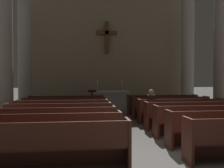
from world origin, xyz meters
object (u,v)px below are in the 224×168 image
at_px(pew_left_row_1, 42,145).
at_px(pew_left_row_4, 59,117).
at_px(pew_right_row_4, 193,115).
at_px(candlestick_left, 97,88).
at_px(pew_left_row_6, 65,109).
at_px(column_right_second, 223,40).
at_px(lone_worshipper, 151,105).
at_px(lectern, 92,101).
at_px(pew_left_row_5, 62,113).
at_px(pew_right_row_6, 170,107).
at_px(pew_right_row_7, 162,105).
at_px(column_left_third, 25,47).
at_px(pew_left_row_7, 66,106).
at_px(altar, 110,99).
at_px(candlestick_right, 122,87).
at_px(pew_right_row_5, 180,111).
at_px(pew_left_row_2, 50,132).
at_px(pew_left_row_3, 55,124).
at_px(column_left_second, 3,36).
at_px(column_right_third, 188,50).
at_px(pew_right_row_3, 209,120).

xyz_separation_m(pew_left_row_1, pew_left_row_4, (0.00, 3.32, 0.00)).
height_order(pew_right_row_4, candlestick_left, candlestick_left).
height_order(pew_left_row_6, column_right_second, column_right_second).
bearing_deg(lone_worshipper, lectern, 121.13).
height_order(pew_left_row_5, pew_right_row_6, same).
height_order(pew_right_row_7, candlestick_left, candlestick_left).
bearing_deg(lone_worshipper, column_left_third, 139.61).
bearing_deg(column_left_third, pew_left_row_5, -63.76).
xyz_separation_m(pew_left_row_5, pew_left_row_7, (0.00, 2.21, 0.00)).
relative_size(pew_left_row_5, column_left_third, 0.47).
bearing_deg(column_left_third, candlestick_left, -3.02).
xyz_separation_m(pew_left_row_6, candlestick_left, (1.57, 3.66, 0.73)).
bearing_deg(pew_left_row_4, pew_left_row_1, -90.00).
relative_size(altar, candlestick_right, 3.55).
bearing_deg(column_left_third, pew_right_row_7, -21.57).
distance_m(pew_right_row_5, pew_right_row_7, 2.21).
relative_size(pew_left_row_4, column_left_third, 0.47).
relative_size(pew_left_row_2, pew_left_row_5, 1.00).
relative_size(pew_left_row_4, pew_right_row_5, 1.00).
xyz_separation_m(pew_left_row_3, pew_right_row_4, (4.54, 1.11, 0.00)).
bearing_deg(candlestick_right, candlestick_left, 180.00).
relative_size(pew_right_row_7, column_left_second, 0.47).
relative_size(candlestick_left, lone_worshipper, 0.47).
height_order(column_right_second, altar, column_right_second).
distance_m(pew_left_row_5, pew_left_row_7, 2.21).
bearing_deg(candlestick_left, lone_worshipper, -69.36).
distance_m(pew_left_row_5, altar, 5.28).
xyz_separation_m(column_left_second, candlestick_right, (5.42, 3.53, -2.25)).
relative_size(pew_left_row_1, lone_worshipper, 2.55).
height_order(pew_right_row_6, column_left_second, column_left_second).
xyz_separation_m(pew_left_row_5, candlestick_right, (2.97, 4.76, 0.73)).
xyz_separation_m(pew_left_row_2, pew_left_row_6, (0.00, 4.43, 0.00)).
bearing_deg(altar, pew_left_row_4, -111.14).
height_order(pew_left_row_7, column_right_second, column_right_second).
xyz_separation_m(pew_left_row_4, column_right_second, (6.99, 2.34, 2.98)).
height_order(altar, lectern, lectern).
bearing_deg(pew_left_row_4, pew_left_row_7, 90.00).
xyz_separation_m(pew_left_row_3, column_right_third, (6.99, 7.19, 2.98)).
xyz_separation_m(pew_right_row_6, column_left_third, (-6.99, 3.87, 2.98)).
height_order(pew_right_row_5, column_left_third, column_left_third).
relative_size(altar, lone_worshipper, 1.67).
xyz_separation_m(pew_left_row_2, candlestick_right, (2.97, 8.08, 0.73)).
bearing_deg(column_right_third, pew_left_row_3, -134.21).
bearing_deg(pew_left_row_3, pew_right_row_3, 0.00).
xyz_separation_m(pew_right_row_3, column_left_second, (-6.99, 3.44, 2.98)).
relative_size(column_left_third, candlestick_left, 11.43).
bearing_deg(column_right_second, column_right_third, 90.00).
distance_m(pew_left_row_2, lone_worshipper, 4.75).
relative_size(pew_left_row_2, pew_right_row_3, 1.00).
xyz_separation_m(pew_right_row_5, candlestick_left, (-2.97, 4.76, 0.73)).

